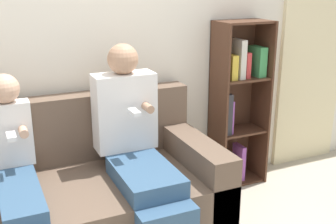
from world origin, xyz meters
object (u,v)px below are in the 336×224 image
object	(u,v)px
adult_seated	(138,147)
couch	(63,204)
child_seated	(18,183)
bookshelf	(236,102)

from	to	relation	value
adult_seated	couch	bearing A→B (deg)	168.49
couch	child_seated	bearing A→B (deg)	-151.33
child_seated	adult_seated	bearing A→B (deg)	3.31
couch	adult_seated	distance (m)	0.59
child_seated	bookshelf	world-z (taller)	bookshelf
couch	bookshelf	size ratio (longest dim) A/B	1.49
child_seated	bookshelf	size ratio (longest dim) A/B	0.83
couch	bookshelf	bearing A→B (deg)	12.70
couch	child_seated	size ratio (longest dim) A/B	1.79
child_seated	bookshelf	bearing A→B (deg)	15.22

